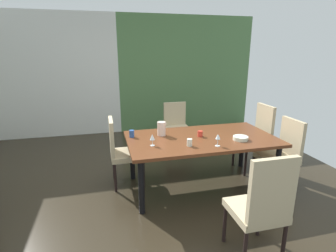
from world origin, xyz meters
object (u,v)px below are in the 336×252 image
(serving_bowl_right, at_px, (241,138))
(dining_table, at_px, (201,142))
(chair_left_far, at_px, (121,149))
(cup_center, at_px, (200,134))
(cup_east, at_px, (190,142))
(chair_head_far, at_px, (176,125))
(pitcher_rear, at_px, (162,128))
(wine_glass_south, at_px, (218,137))
(cup_near_shelf, at_px, (132,134))
(wine_glass_front, at_px, (152,138))
(chair_head_near, at_px, (262,205))
(chair_right_far, at_px, (257,136))
(chair_right_near, at_px, (283,151))

(serving_bowl_right, bearing_deg, dining_table, 154.10)
(chair_left_far, height_order, cup_center, chair_left_far)
(cup_center, relative_size, cup_east, 0.87)
(chair_left_far, height_order, chair_head_far, chair_left_far)
(pitcher_rear, bearing_deg, serving_bowl_right, -24.99)
(dining_table, bearing_deg, wine_glass_south, -78.96)
(chair_left_far, relative_size, cup_near_shelf, 10.03)
(cup_east, bearing_deg, wine_glass_front, 164.34)
(chair_left_far, distance_m, chair_head_far, 1.53)
(chair_left_far, relative_size, chair_head_near, 0.93)
(dining_table, relative_size, cup_near_shelf, 20.56)
(dining_table, distance_m, chair_left_far, 1.10)
(chair_head_near, height_order, chair_head_far, chair_head_near)
(wine_glass_front, bearing_deg, chair_head_far, 64.14)
(wine_glass_south, bearing_deg, chair_right_far, 34.23)
(chair_left_far, xyz_separation_m, cup_near_shelf, (0.15, -0.07, 0.24))
(chair_right_far, height_order, pitcher_rear, chair_right_far)
(wine_glass_front, bearing_deg, wine_glass_south, -15.10)
(chair_right_near, bearing_deg, cup_near_shelf, 74.28)
(chair_left_far, bearing_deg, dining_table, 73.47)
(chair_left_far, distance_m, wine_glass_front, 0.65)
(chair_left_far, relative_size, wine_glass_front, 6.56)
(chair_right_far, bearing_deg, dining_table, 106.43)
(chair_left_far, bearing_deg, chair_right_far, 90.00)
(serving_bowl_right, height_order, cup_east, cup_east)
(chair_right_far, bearing_deg, serving_bowl_right, 131.65)
(chair_head_far, distance_m, cup_east, 1.70)
(wine_glass_south, distance_m, cup_east, 0.35)
(chair_right_near, distance_m, wine_glass_south, 1.02)
(chair_right_near, distance_m, serving_bowl_right, 0.63)
(chair_head_far, bearing_deg, pitcher_rear, 64.90)
(cup_east, bearing_deg, chair_left_far, 143.38)
(cup_east, xyz_separation_m, pitcher_rear, (-0.24, 0.50, 0.05))
(chair_right_far, relative_size, wine_glass_front, 7.09)
(chair_right_near, xyz_separation_m, cup_near_shelf, (-1.95, 0.55, 0.23))
(wine_glass_south, bearing_deg, chair_head_far, 90.69)
(chair_left_far, height_order, cup_near_shelf, chair_left_far)
(serving_bowl_right, bearing_deg, chair_right_far, 41.65)
(chair_head_far, height_order, cup_east, chair_head_far)
(chair_right_far, bearing_deg, chair_right_near, 179.45)
(chair_right_near, relative_size, cup_east, 10.74)
(chair_left_far, bearing_deg, pitcher_rear, 80.85)
(serving_bowl_right, relative_size, cup_center, 2.49)
(chair_right_near, bearing_deg, dining_table, 73.48)
(chair_left_far, distance_m, chair_head_near, 2.01)
(chair_head_far, bearing_deg, chair_left_far, 44.39)
(chair_left_far, relative_size, chair_head_far, 1.06)
(chair_head_near, bearing_deg, serving_bowl_right, 69.73)
(chair_head_near, height_order, cup_east, chair_head_near)
(chair_head_near, height_order, wine_glass_south, chair_head_near)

